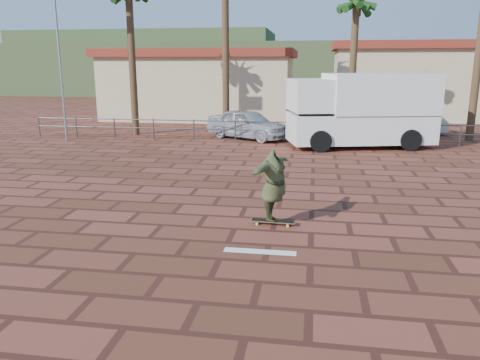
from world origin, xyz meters
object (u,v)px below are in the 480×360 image
(skateboarder, at_px, (273,186))
(longboard, at_px, (273,221))
(car_silver, at_px, (248,124))
(campervan, at_px, (362,109))
(car_white, at_px, (406,120))

(skateboarder, bearing_deg, longboard, 131.97)
(longboard, relative_size, skateboarder, 0.51)
(longboard, bearing_deg, car_silver, 103.44)
(longboard, bearing_deg, skateboarder, 29.40)
(longboard, xyz_separation_m, skateboarder, (0.00, 0.00, 0.83))
(longboard, height_order, campervan, campervan)
(skateboarder, bearing_deg, car_silver, 26.01)
(skateboarder, bearing_deg, car_white, -4.24)
(car_white, bearing_deg, campervan, 159.64)
(car_silver, xyz_separation_m, car_white, (8.02, 3.27, -0.03))
(skateboarder, distance_m, car_white, 16.85)
(longboard, height_order, skateboarder, skateboarder)
(car_white, bearing_deg, car_silver, 122.07)
(skateboarder, height_order, campervan, campervan)
(longboard, distance_m, car_white, 16.86)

